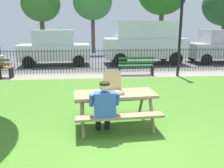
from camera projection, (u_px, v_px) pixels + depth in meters
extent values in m
cube|color=#467928|center=(111.00, 116.00, 6.08)|extent=(28.00, 11.62, 0.02)
cube|color=gray|center=(101.00, 75.00, 11.02)|extent=(28.00, 1.40, 0.01)
cube|color=#515154|center=(97.00, 62.00, 14.93)|extent=(28.00, 6.70, 0.01)
cube|color=#897A56|center=(115.00, 94.00, 5.36)|extent=(1.84, 0.87, 0.06)
cube|color=#897A56|center=(120.00, 116.00, 4.85)|extent=(1.81, 0.39, 0.05)
cube|color=#897A56|center=(111.00, 99.00, 6.01)|extent=(1.81, 0.39, 0.05)
cylinder|color=#897A56|center=(83.00, 119.00, 4.94)|extent=(0.10, 0.44, 0.74)
cylinder|color=#897A56|center=(82.00, 106.00, 5.74)|extent=(0.10, 0.44, 0.74)
cylinder|color=#897A56|center=(152.00, 115.00, 5.17)|extent=(0.10, 0.44, 0.74)
cylinder|color=#897A56|center=(141.00, 103.00, 5.96)|extent=(0.10, 0.44, 0.74)
cube|color=tan|center=(114.00, 93.00, 5.33)|extent=(0.43, 0.43, 0.01)
cube|color=silver|center=(114.00, 92.00, 5.33)|extent=(0.39, 0.39, 0.00)
cube|color=tan|center=(115.00, 94.00, 5.14)|extent=(0.41, 0.03, 0.04)
cube|color=tan|center=(112.00, 89.00, 5.51)|extent=(0.41, 0.03, 0.04)
cube|color=tan|center=(105.00, 92.00, 5.30)|extent=(0.03, 0.41, 0.04)
cube|color=tan|center=(122.00, 91.00, 5.35)|extent=(0.03, 0.41, 0.04)
cube|color=tan|center=(112.00, 80.00, 5.48)|extent=(0.41, 0.11, 0.40)
cylinder|color=tan|center=(114.00, 92.00, 5.33)|extent=(0.34, 0.34, 0.01)
cylinder|color=#EED051|center=(114.00, 92.00, 5.33)|extent=(0.32, 0.32, 0.00)
pyramid|color=#E2C44F|center=(98.00, 94.00, 5.24)|extent=(0.23, 0.21, 0.01)
cube|color=tan|center=(94.00, 93.00, 5.28)|extent=(0.11, 0.13, 0.02)
cylinder|color=black|center=(98.00, 120.00, 5.25)|extent=(0.12, 0.12, 0.44)
cylinder|color=black|center=(99.00, 113.00, 4.99)|extent=(0.17, 0.43, 0.15)
cylinder|color=black|center=(107.00, 119.00, 5.28)|extent=(0.12, 0.12, 0.44)
cylinder|color=black|center=(108.00, 112.00, 5.02)|extent=(0.17, 0.43, 0.15)
cube|color=#3359B2|center=(105.00, 105.00, 4.75)|extent=(0.43, 0.24, 0.52)
cylinder|color=#3359B2|center=(91.00, 100.00, 4.73)|extent=(0.10, 0.21, 0.31)
cylinder|color=#3359B2|center=(117.00, 99.00, 4.81)|extent=(0.10, 0.21, 0.31)
sphere|color=beige|center=(105.00, 86.00, 4.68)|extent=(0.21, 0.21, 0.21)
ellipsoid|color=black|center=(105.00, 84.00, 4.65)|extent=(0.21, 0.20, 0.12)
cylinder|color=#2D2823|center=(100.00, 51.00, 11.44)|extent=(21.02, 0.03, 0.03)
cylinder|color=#2D2823|center=(100.00, 69.00, 11.65)|extent=(21.02, 0.03, 0.03)
cylinder|color=#2D2823|center=(2.00, 62.00, 11.13)|extent=(0.02, 0.02, 1.14)
cylinder|color=#2D2823|center=(5.00, 62.00, 11.14)|extent=(0.02, 0.02, 1.14)
cylinder|color=#2D2823|center=(8.00, 62.00, 11.16)|extent=(0.02, 0.02, 1.14)
cylinder|color=#2D2823|center=(11.00, 62.00, 11.17)|extent=(0.02, 0.02, 1.14)
cylinder|color=#2D2823|center=(14.00, 62.00, 11.18)|extent=(0.02, 0.02, 1.14)
cylinder|color=#2D2823|center=(17.00, 62.00, 11.19)|extent=(0.02, 0.02, 1.14)
cylinder|color=#2D2823|center=(20.00, 62.00, 11.21)|extent=(0.02, 0.02, 1.14)
cylinder|color=#2D2823|center=(24.00, 62.00, 11.22)|extent=(0.02, 0.02, 1.14)
cylinder|color=#2D2823|center=(27.00, 62.00, 11.23)|extent=(0.02, 0.02, 1.14)
cylinder|color=#2D2823|center=(30.00, 62.00, 11.25)|extent=(0.02, 0.02, 1.14)
cylinder|color=#2D2823|center=(33.00, 62.00, 11.26)|extent=(0.02, 0.02, 1.14)
cylinder|color=#2D2823|center=(36.00, 62.00, 11.27)|extent=(0.02, 0.02, 1.14)
cylinder|color=#2D2823|center=(39.00, 62.00, 11.29)|extent=(0.02, 0.02, 1.14)
cylinder|color=#2D2823|center=(42.00, 62.00, 11.30)|extent=(0.02, 0.02, 1.14)
cylinder|color=#2D2823|center=(45.00, 61.00, 11.31)|extent=(0.02, 0.02, 1.14)
cylinder|color=#2D2823|center=(48.00, 61.00, 11.33)|extent=(0.02, 0.02, 1.14)
cylinder|color=#2D2823|center=(51.00, 61.00, 11.34)|extent=(0.02, 0.02, 1.14)
cylinder|color=#2D2823|center=(54.00, 61.00, 11.35)|extent=(0.02, 0.02, 1.14)
cylinder|color=#2D2823|center=(57.00, 61.00, 11.37)|extent=(0.02, 0.02, 1.14)
cylinder|color=#2D2823|center=(60.00, 61.00, 11.38)|extent=(0.02, 0.02, 1.14)
cylinder|color=#2D2823|center=(63.00, 61.00, 11.39)|extent=(0.02, 0.02, 1.14)
cylinder|color=#2D2823|center=(66.00, 61.00, 11.41)|extent=(0.02, 0.02, 1.14)
cylinder|color=#2D2823|center=(69.00, 61.00, 11.42)|extent=(0.02, 0.02, 1.14)
cylinder|color=#2D2823|center=(72.00, 61.00, 11.43)|extent=(0.02, 0.02, 1.14)
cylinder|color=#2D2823|center=(75.00, 61.00, 11.45)|extent=(0.02, 0.02, 1.14)
cylinder|color=#2D2823|center=(78.00, 61.00, 11.46)|extent=(0.02, 0.02, 1.14)
cylinder|color=#2D2823|center=(81.00, 61.00, 11.47)|extent=(0.02, 0.02, 1.14)
cylinder|color=#2D2823|center=(84.00, 61.00, 11.48)|extent=(0.02, 0.02, 1.14)
cylinder|color=#2D2823|center=(87.00, 61.00, 11.50)|extent=(0.02, 0.02, 1.14)
cylinder|color=#2D2823|center=(90.00, 61.00, 11.51)|extent=(0.02, 0.02, 1.14)
cylinder|color=#2D2823|center=(93.00, 61.00, 11.52)|extent=(0.02, 0.02, 1.14)
cylinder|color=#2D2823|center=(96.00, 61.00, 11.54)|extent=(0.02, 0.02, 1.14)
cylinder|color=#2D2823|center=(98.00, 61.00, 11.55)|extent=(0.02, 0.02, 1.14)
cylinder|color=#2D2823|center=(101.00, 61.00, 11.56)|extent=(0.02, 0.02, 1.14)
cylinder|color=#2D2823|center=(104.00, 61.00, 11.58)|extent=(0.02, 0.02, 1.14)
cylinder|color=#2D2823|center=(107.00, 61.00, 11.59)|extent=(0.02, 0.02, 1.14)
cylinder|color=#2D2823|center=(110.00, 61.00, 11.60)|extent=(0.02, 0.02, 1.14)
cylinder|color=#2D2823|center=(113.00, 61.00, 11.62)|extent=(0.02, 0.02, 1.14)
cylinder|color=#2D2823|center=(116.00, 60.00, 11.63)|extent=(0.02, 0.02, 1.14)
cylinder|color=#2D2823|center=(119.00, 60.00, 11.64)|extent=(0.02, 0.02, 1.14)
cylinder|color=#2D2823|center=(121.00, 60.00, 11.66)|extent=(0.02, 0.02, 1.14)
cylinder|color=#2D2823|center=(124.00, 60.00, 11.67)|extent=(0.02, 0.02, 1.14)
cylinder|color=#2D2823|center=(127.00, 60.00, 11.68)|extent=(0.02, 0.02, 1.14)
cylinder|color=#2D2823|center=(130.00, 60.00, 11.70)|extent=(0.02, 0.02, 1.14)
cylinder|color=#2D2823|center=(133.00, 60.00, 11.71)|extent=(0.02, 0.02, 1.14)
cylinder|color=#2D2823|center=(136.00, 60.00, 11.72)|extent=(0.02, 0.02, 1.14)
cylinder|color=#2D2823|center=(139.00, 60.00, 11.74)|extent=(0.02, 0.02, 1.14)
cylinder|color=#2D2823|center=(141.00, 60.00, 11.75)|extent=(0.02, 0.02, 1.14)
cylinder|color=#2D2823|center=(144.00, 60.00, 11.76)|extent=(0.02, 0.02, 1.14)
cylinder|color=#2D2823|center=(147.00, 60.00, 11.78)|extent=(0.02, 0.02, 1.14)
cylinder|color=#2D2823|center=(150.00, 60.00, 11.79)|extent=(0.02, 0.02, 1.14)
cylinder|color=#2D2823|center=(153.00, 60.00, 11.80)|extent=(0.02, 0.02, 1.14)
cylinder|color=#2D2823|center=(155.00, 60.00, 11.81)|extent=(0.02, 0.02, 1.14)
cylinder|color=#2D2823|center=(158.00, 60.00, 11.83)|extent=(0.02, 0.02, 1.14)
cylinder|color=#2D2823|center=(161.00, 60.00, 11.84)|extent=(0.02, 0.02, 1.14)
cylinder|color=#2D2823|center=(164.00, 60.00, 11.85)|extent=(0.02, 0.02, 1.14)
cylinder|color=#2D2823|center=(166.00, 60.00, 11.87)|extent=(0.02, 0.02, 1.14)
cylinder|color=#2D2823|center=(169.00, 60.00, 11.88)|extent=(0.02, 0.02, 1.14)
cylinder|color=#2D2823|center=(172.00, 60.00, 11.89)|extent=(0.02, 0.02, 1.14)
cylinder|color=#2D2823|center=(175.00, 60.00, 11.91)|extent=(0.02, 0.02, 1.14)
cylinder|color=#2D2823|center=(177.00, 60.00, 11.92)|extent=(0.02, 0.02, 1.14)
cylinder|color=#2D2823|center=(180.00, 60.00, 11.93)|extent=(0.02, 0.02, 1.14)
cylinder|color=#2D2823|center=(183.00, 60.00, 11.95)|extent=(0.02, 0.02, 1.14)
cylinder|color=#2D2823|center=(186.00, 60.00, 11.96)|extent=(0.02, 0.02, 1.14)
cylinder|color=#2D2823|center=(188.00, 59.00, 11.97)|extent=(0.02, 0.02, 1.14)
cylinder|color=#2D2823|center=(191.00, 59.00, 11.99)|extent=(0.02, 0.02, 1.14)
cylinder|color=#2D2823|center=(194.00, 59.00, 12.00)|extent=(0.02, 0.02, 1.14)
cylinder|color=#2D2823|center=(196.00, 59.00, 12.01)|extent=(0.02, 0.02, 1.14)
cylinder|color=#2D2823|center=(199.00, 59.00, 12.03)|extent=(0.02, 0.02, 1.14)
cylinder|color=#2D2823|center=(202.00, 59.00, 12.04)|extent=(0.02, 0.02, 1.14)
cylinder|color=#2D2823|center=(204.00, 59.00, 12.05)|extent=(0.02, 0.02, 1.14)
cylinder|color=#2D2823|center=(207.00, 59.00, 12.07)|extent=(0.02, 0.02, 1.14)
cylinder|color=#2D2823|center=(210.00, 59.00, 12.08)|extent=(0.02, 0.02, 1.14)
cylinder|color=#2D2823|center=(212.00, 59.00, 12.09)|extent=(0.02, 0.02, 1.14)
cylinder|color=#2D2823|center=(215.00, 59.00, 12.10)|extent=(0.02, 0.02, 1.14)
cylinder|color=#2D2823|center=(218.00, 59.00, 12.12)|extent=(0.02, 0.02, 1.14)
cylinder|color=#2D2823|center=(220.00, 59.00, 12.13)|extent=(0.02, 0.02, 1.14)
cylinder|color=#2D2823|center=(223.00, 59.00, 12.14)|extent=(0.02, 0.02, 1.14)
cube|color=black|center=(11.00, 73.00, 10.42)|extent=(0.09, 0.44, 0.44)
cube|color=#255B37|center=(135.00, 65.00, 11.13)|extent=(1.60, 0.13, 0.04)
cube|color=#255B37|center=(136.00, 65.00, 11.00)|extent=(1.60, 0.13, 0.04)
cube|color=#255B37|center=(136.00, 66.00, 10.86)|extent=(1.60, 0.13, 0.04)
cube|color=#255B37|center=(137.00, 62.00, 10.76)|extent=(1.60, 0.09, 0.11)
cube|color=#255B37|center=(137.00, 58.00, 10.72)|extent=(1.60, 0.09, 0.11)
cube|color=black|center=(152.00, 70.00, 11.06)|extent=(0.06, 0.44, 0.44)
cube|color=black|center=(119.00, 71.00, 10.94)|extent=(0.06, 0.44, 0.44)
cylinder|color=black|center=(0.00, 74.00, 10.15)|extent=(0.12, 0.12, 0.44)
cylinder|color=black|center=(1.00, 67.00, 10.29)|extent=(0.19, 0.43, 0.15)
cylinder|color=silver|center=(5.00, 59.00, 10.39)|extent=(0.11, 0.22, 0.31)
cylinder|color=black|center=(180.00, 33.00, 10.42)|extent=(0.12, 0.12, 3.77)
cube|color=silver|center=(55.00, 52.00, 13.64)|extent=(3.99, 1.93, 0.84)
cube|color=silver|center=(54.00, 37.00, 13.45)|extent=(2.28, 1.63, 0.80)
cube|color=#262D38|center=(67.00, 37.00, 13.55)|extent=(0.12, 1.46, 0.68)
cylinder|color=black|center=(79.00, 61.00, 13.12)|extent=(0.65, 0.15, 0.64)
cylinder|color=black|center=(78.00, 57.00, 14.77)|extent=(0.65, 0.15, 0.64)
cylinder|color=black|center=(28.00, 62.00, 12.73)|extent=(0.65, 0.15, 0.64)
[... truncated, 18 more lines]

